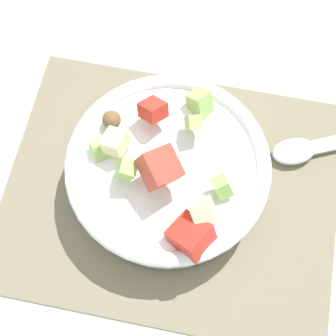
{
  "coord_description": "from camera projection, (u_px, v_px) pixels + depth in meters",
  "views": [
    {
      "loc": [
        0.04,
        -0.21,
        0.6
      ],
      "look_at": [
        -0.01,
        0.01,
        0.05
      ],
      "focal_mm": 54.74,
      "sensor_mm": 36.0,
      "label": 1
    }
  ],
  "objects": [
    {
      "name": "placemat",
      "position": [
        171.0,
        191.0,
        0.64
      ],
      "size": [
        0.41,
        0.33,
        0.01
      ],
      "primitive_type": "cube",
      "color": "#756B56",
      "rests_on": "ground_plane"
    },
    {
      "name": "salad_bowl",
      "position": [
        168.0,
        171.0,
        0.61
      ],
      "size": [
        0.24,
        0.24,
        0.11
      ],
      "color": "white",
      "rests_on": "placemat"
    },
    {
      "name": "ground_plane",
      "position": [
        171.0,
        192.0,
        0.64
      ],
      "size": [
        2.4,
        2.4,
        0.0
      ],
      "primitive_type": "plane",
      "color": "silver"
    },
    {
      "name": "serving_spoon",
      "position": [
        329.0,
        144.0,
        0.65
      ],
      "size": [
        0.22,
        0.12,
        0.01
      ],
      "color": "#B7B7BC",
      "rests_on": "placemat"
    }
  ]
}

